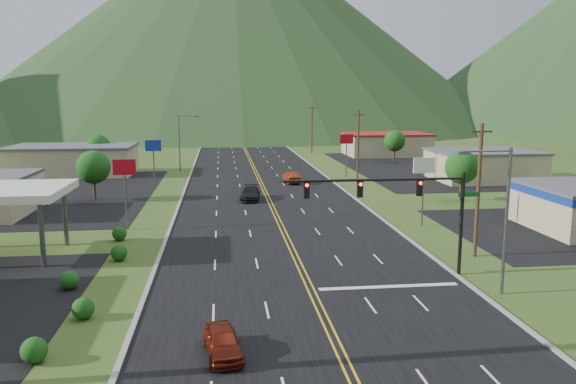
{
  "coord_description": "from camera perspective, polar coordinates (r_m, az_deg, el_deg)",
  "views": [
    {
      "loc": [
        -5.39,
        -21.02,
        11.98
      ],
      "look_at": [
        -0.22,
        22.17,
        4.5
      ],
      "focal_mm": 35.0,
      "sensor_mm": 36.0,
      "label": 1
    }
  ],
  "objects": [
    {
      "name": "streetlight_east",
      "position": [
        35.82,
        20.9,
        -1.84
      ],
      "size": [
        3.28,
        0.25,
        9.0
      ],
      "color": "#59595E",
      "rests_on": "ground"
    },
    {
      "name": "pole_sign_west_a",
      "position": [
        52.2,
        -16.26,
        1.74
      ],
      "size": [
        2.0,
        0.18,
        6.4
      ],
      "color": "#59595E",
      "rests_on": "ground"
    },
    {
      "name": "pole_sign_west_b",
      "position": [
        73.85,
        -13.52,
        4.1
      ],
      "size": [
        2.0,
        0.18,
        6.4
      ],
      "color": "#59595E",
      "rests_on": "ground"
    },
    {
      "name": "building_east_mid",
      "position": [
        85.28,
        19.26,
        2.6
      ],
      "size": [
        14.4,
        11.4,
        4.3
      ],
      "color": "#CCC08D",
      "rests_on": "ground"
    },
    {
      "name": "building_east_far",
      "position": [
        116.34,
        9.92,
        4.82
      ],
      "size": [
        16.4,
        12.4,
        4.5
      ],
      "color": "#CCC08D",
      "rests_on": "ground"
    },
    {
      "name": "streetlight_west",
      "position": [
        91.49,
        -10.79,
        5.32
      ],
      "size": [
        3.28,
        0.25,
        9.0
      ],
      "color": "#59595E",
      "rests_on": "ground"
    },
    {
      "name": "traffic_signal",
      "position": [
        37.56,
        11.72,
        -0.65
      ],
      "size": [
        13.1,
        0.43,
        7.0
      ],
      "color": "black",
      "rests_on": "ground"
    },
    {
      "name": "tree_west_b",
      "position": [
        95.41,
        -18.71,
        4.38
      ],
      "size": [
        3.84,
        3.84,
        5.82
      ],
      "color": "#382314",
      "rests_on": "ground"
    },
    {
      "name": "utility_pole_a",
      "position": [
        43.89,
        18.77,
        0.25
      ],
      "size": [
        1.6,
        0.28,
        10.0
      ],
      "color": "#382314",
      "rests_on": "ground"
    },
    {
      "name": "pole_sign_east_a",
      "position": [
        52.81,
        13.63,
        1.94
      ],
      "size": [
        2.0,
        0.18,
        6.4
      ],
      "color": "#59595E",
      "rests_on": "ground"
    },
    {
      "name": "car_dark_mid",
      "position": [
        65.21,
        -3.85,
        -0.18
      ],
      "size": [
        2.69,
        5.42,
        1.51
      ],
      "primitive_type": "imported",
      "rotation": [
        0.0,
        0.0,
        -0.11
      ],
      "color": "black",
      "rests_on": "ground"
    },
    {
      "name": "car_red_far",
      "position": [
        77.81,
        0.35,
        1.48
      ],
      "size": [
        2.07,
        4.85,
        1.56
      ],
      "primitive_type": "imported",
      "rotation": [
        0.0,
        0.0,
        3.23
      ],
      "color": "maroon",
      "rests_on": "ground"
    },
    {
      "name": "tree_west_a",
      "position": [
        68.1,
        -19.17,
        2.39
      ],
      "size": [
        3.84,
        3.84,
        5.82
      ],
      "color": "#382314",
      "rests_on": "ground"
    },
    {
      "name": "building_west_far",
      "position": [
        92.36,
        -20.98,
        3.07
      ],
      "size": [
        18.4,
        11.4,
        4.5
      ],
      "color": "#CCC08D",
      "rests_on": "ground"
    },
    {
      "name": "utility_pole_b",
      "position": [
        78.63,
        7.13,
        4.68
      ],
      "size": [
        1.6,
        0.28,
        10.0
      ],
      "color": "#382314",
      "rests_on": "ground"
    },
    {
      "name": "pole_sign_east_b",
      "position": [
        83.37,
        5.97,
        4.94
      ],
      "size": [
        2.0,
        0.18,
        6.4
      ],
      "color": "#59595E",
      "rests_on": "ground"
    },
    {
      "name": "car_red_near",
      "position": [
        27.16,
        -6.65,
        -14.94
      ],
      "size": [
        2.07,
        4.06,
        1.32
      ],
      "primitive_type": "imported",
      "rotation": [
        0.0,
        0.0,
        0.14
      ],
      "color": "#64170B",
      "rests_on": "ground"
    },
    {
      "name": "utility_pole_c",
      "position": [
        117.75,
        2.44,
        6.41
      ],
      "size": [
        1.6,
        0.28,
        10.0
      ],
      "color": "#382314",
      "rests_on": "ground"
    },
    {
      "name": "utility_pole_d",
      "position": [
        157.31,
        0.08,
        7.26
      ],
      "size": [
        1.6,
        0.28,
        10.0
      ],
      "color": "#382314",
      "rests_on": "ground"
    },
    {
      "name": "tree_east_a",
      "position": [
        67.37,
        17.24,
        2.42
      ],
      "size": [
        3.84,
        3.84,
        5.82
      ],
      "color": "#382314",
      "rests_on": "ground"
    },
    {
      "name": "tree_east_b",
      "position": [
        104.19,
        10.78,
        5.13
      ],
      "size": [
        3.84,
        3.84,
        5.82
      ],
      "color": "#382314",
      "rests_on": "ground"
    },
    {
      "name": "mountain_n",
      "position": [
        243.0,
        -5.74,
        16.92
      ],
      "size": [
        220.0,
        220.0,
        85.0
      ],
      "primitive_type": "cone",
      "color": "#1B3518",
      "rests_on": "ground"
    }
  ]
}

